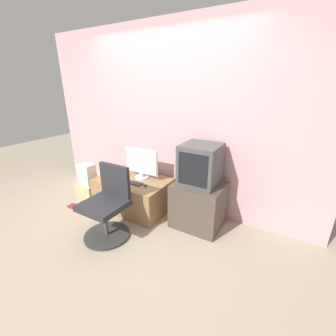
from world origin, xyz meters
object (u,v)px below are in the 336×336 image
keyboard (131,182)px  cardboard_box_lower (89,192)px  main_monitor (141,163)px  office_chair (107,207)px  crt_tv (200,164)px  mouse (145,185)px  book (75,207)px

keyboard → cardboard_box_lower: keyboard is taller
main_monitor → keyboard: (-0.02, -0.23, -0.22)m
office_chair → keyboard: bearing=99.3°
keyboard → main_monitor: bearing=84.4°
crt_tv → main_monitor: bearing=179.4°
office_chair → cardboard_box_lower: size_ratio=2.70×
mouse → cardboard_box_lower: 1.11m
mouse → office_chair: (-0.16, -0.57, -0.10)m
mouse → book: size_ratio=0.25×
crt_tv → cardboard_box_lower: size_ratio=1.55×
keyboard → crt_tv: (0.96, 0.22, 0.38)m
cardboard_box_lower → book: 0.31m
main_monitor → mouse: main_monitor is taller
office_chair → book: 1.02m
crt_tv → book: crt_tv is taller
main_monitor → book: (-0.86, -0.61, -0.69)m
main_monitor → office_chair: bearing=-85.0°
main_monitor → mouse: size_ratio=9.26×
main_monitor → mouse: bearing=-45.1°
book → crt_tv: bearing=18.4°
keyboard → mouse: (0.25, 0.00, 0.01)m
cardboard_box_lower → office_chair: bearing=-27.5°
mouse → main_monitor: bearing=134.9°
main_monitor → office_chair: size_ratio=0.63×
office_chair → crt_tv: bearing=42.6°
mouse → keyboard: bearing=-180.0°
main_monitor → keyboard: bearing=-95.6°
keyboard → office_chair: bearing=-80.7°
main_monitor → cardboard_box_lower: size_ratio=1.70×
mouse → office_chair: size_ratio=0.07×
main_monitor → keyboard: main_monitor is taller
office_chair → main_monitor: bearing=95.0°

